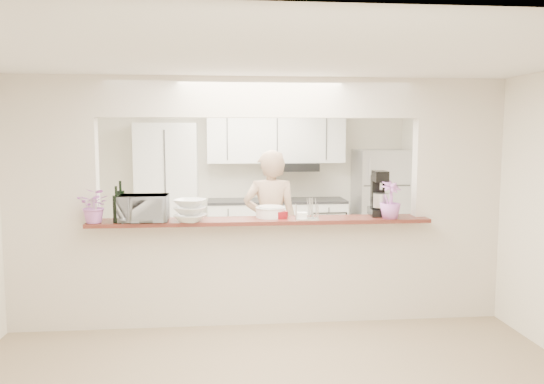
{
  "coord_description": "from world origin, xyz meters",
  "views": [
    {
      "loc": [
        -0.4,
        -5.31,
        1.94
      ],
      "look_at": [
        0.14,
        0.3,
        1.32
      ],
      "focal_mm": 35.0,
      "sensor_mm": 36.0,
      "label": 1
    }
  ],
  "objects": [
    {
      "name": "floor",
      "position": [
        0.0,
        0.0,
        0.0
      ],
      "size": [
        6.0,
        6.0,
        0.0
      ],
      "primitive_type": "plane",
      "color": "gray",
      "rests_on": "ground"
    },
    {
      "name": "tile_overlay",
      "position": [
        0.0,
        1.55,
        0.01
      ],
      "size": [
        5.0,
        2.9,
        0.01
      ],
      "primitive_type": "cube",
      "color": "silver",
      "rests_on": "floor"
    },
    {
      "name": "serving_bowls",
      "position": [
        -0.7,
        -0.17,
        1.2
      ],
      "size": [
        0.38,
        0.38,
        0.22
      ],
      "primitive_type": "imported",
      "rotation": [
        0.0,
        0.0,
        -0.35
      ],
      "color": "silver",
      "rests_on": "bar_counter"
    },
    {
      "name": "partition",
      "position": [
        0.0,
        0.0,
        1.48
      ],
      "size": [
        5.0,
        0.15,
        2.5
      ],
      "color": "beige",
      "rests_on": "floor"
    },
    {
      "name": "stand_mixer",
      "position": [
        1.25,
        0.07,
        1.3
      ],
      "size": [
        0.23,
        0.34,
        0.47
      ],
      "color": "black",
      "rests_on": "bar_counter"
    },
    {
      "name": "refrigerator",
      "position": [
        2.05,
        2.65,
        0.85
      ],
      "size": [
        0.75,
        0.7,
        1.7
      ],
      "primitive_type": "cube",
      "color": "#BCBBC1",
      "rests_on": "floor"
    },
    {
      "name": "wine_bottle_a",
      "position": [
        -1.4,
        0.07,
        1.24
      ],
      "size": [
        0.08,
        0.08,
        0.39
      ],
      "color": "black",
      "rests_on": "bar_counter"
    },
    {
      "name": "red_bowl",
      "position": [
        0.2,
        -0.03,
        1.13
      ],
      "size": [
        0.15,
        0.15,
        0.07
      ],
      "primitive_type": "cylinder",
      "color": "maroon",
      "rests_on": "bar_counter"
    },
    {
      "name": "utensil_caddy",
      "position": [
        0.45,
        -0.15,
        1.18
      ],
      "size": [
        0.24,
        0.15,
        0.22
      ],
      "color": "silver",
      "rests_on": "bar_counter"
    },
    {
      "name": "person",
      "position": [
        0.18,
        0.8,
        0.87
      ],
      "size": [
        0.67,
        0.47,
        1.75
      ],
      "primitive_type": "imported",
      "rotation": [
        0.0,
        0.0,
        3.06
      ],
      "color": "tan",
      "rests_on": "floor"
    },
    {
      "name": "plate_stack_a",
      "position": [
        0.1,
        0.03,
        1.15
      ],
      "size": [
        0.25,
        0.25,
        0.12
      ],
      "color": "white",
      "rests_on": "bar_counter"
    },
    {
      "name": "flower_right",
      "position": [
        1.3,
        -0.15,
        1.28
      ],
      "size": [
        0.27,
        0.27,
        0.38
      ],
      "primitive_type": "imported",
      "rotation": [
        0.0,
        0.0,
        0.36
      ],
      "color": "#C76CCA",
      "rests_on": "bar_counter"
    },
    {
      "name": "flower_left",
      "position": [
        -1.6,
        -0.15,
        1.26
      ],
      "size": [
        0.35,
        0.32,
        0.34
      ],
      "primitive_type": "imported",
      "rotation": [
        0.0,
        0.0,
        -0.21
      ],
      "color": "#C568AB",
      "rests_on": "bar_counter"
    },
    {
      "name": "bar_counter",
      "position": [
        0.0,
        -0.0,
        0.58
      ],
      "size": [
        3.4,
        0.38,
        1.09
      ],
      "color": "beige",
      "rests_on": "floor"
    },
    {
      "name": "kitchen_cabinets",
      "position": [
        -0.19,
        2.72,
        0.97
      ],
      "size": [
        3.15,
        0.62,
        2.25
      ],
      "color": "white",
      "rests_on": "floor"
    },
    {
      "name": "tan_bowl",
      "position": [
        0.05,
        0.08,
        1.13
      ],
      "size": [
        0.15,
        0.15,
        0.07
      ],
      "primitive_type": "cylinder",
      "color": "#C7B48D",
      "rests_on": "bar_counter"
    },
    {
      "name": "wine_bottle_b",
      "position": [
        -1.4,
        -0.15,
        1.23
      ],
      "size": [
        0.07,
        0.07,
        0.35
      ],
      "color": "black",
      "rests_on": "bar_counter"
    },
    {
      "name": "plate_stack_b",
      "position": [
        0.1,
        0.03,
        1.14
      ],
      "size": [
        0.3,
        0.3,
        0.1
      ],
      "color": "white",
      "rests_on": "bar_counter"
    },
    {
      "name": "toaster_oven",
      "position": [
        -1.15,
        -0.1,
        1.22
      ],
      "size": [
        0.47,
        0.32,
        0.26
      ],
      "primitive_type": "imported",
      "rotation": [
        0.0,
        0.0,
        0.01
      ],
      "color": "#A1A1A5",
      "rests_on": "bar_counter"
    }
  ]
}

